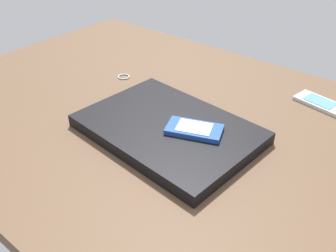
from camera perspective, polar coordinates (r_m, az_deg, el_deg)
name	(u,v)px	position (r cm, az deg, el deg)	size (l,w,h in cm)	color
desk_surface	(170,124)	(80.65, 0.37, 0.39)	(120.00, 80.00, 3.00)	brown
laptop_closed	(168,129)	(73.91, 0.00, -0.48)	(34.03, 23.83, 2.53)	black
cell_phone_on_laptop	(194,129)	(70.87, 4.06, -0.50)	(11.87, 9.04, 1.09)	#1E479E
cell_phone_on_desk	(320,103)	(91.19, 22.28, 3.32)	(11.63, 7.05, 0.98)	silver
key_ring	(124,77)	(97.61, -6.82, 7.54)	(3.12, 3.12, 0.36)	silver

